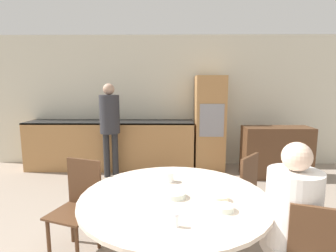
{
  "coord_description": "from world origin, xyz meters",
  "views": [
    {
      "loc": [
        0.07,
        -0.59,
        1.62
      ],
      "look_at": [
        0.03,
        2.75,
        1.1
      ],
      "focal_mm": 28.0,
      "sensor_mm": 36.0,
      "label": 1
    }
  ],
  "objects_px": {
    "cup": "(169,177)",
    "bowl_near": "(224,208)",
    "chair_far_left": "(79,201)",
    "person_standing": "(110,120)",
    "bowl_far": "(220,198)",
    "person_seated": "(294,220)",
    "chair_far_right": "(240,190)",
    "bowl_centre": "(175,195)",
    "dining_table": "(174,216)",
    "oven_unit": "(209,123)",
    "sideboard": "(276,152)"
  },
  "relations": [
    {
      "from": "chair_far_right",
      "to": "chair_far_left",
      "type": "bearing_deg",
      "value": -39.84
    },
    {
      "from": "person_seated",
      "to": "bowl_near",
      "type": "xyz_separation_m",
      "value": [
        -0.46,
        0.06,
        0.06
      ]
    },
    {
      "from": "chair_far_right",
      "to": "person_standing",
      "type": "height_order",
      "value": "person_standing"
    },
    {
      "from": "chair_far_left",
      "to": "chair_far_right",
      "type": "distance_m",
      "value": 1.67
    },
    {
      "from": "person_standing",
      "to": "chair_far_right",
      "type": "bearing_deg",
      "value": -44.75
    },
    {
      "from": "oven_unit",
      "to": "bowl_centre",
      "type": "relative_size",
      "value": 11.2
    },
    {
      "from": "sideboard",
      "to": "person_seated",
      "type": "height_order",
      "value": "person_seated"
    },
    {
      "from": "bowl_near",
      "to": "bowl_centre",
      "type": "relative_size",
      "value": 0.83
    },
    {
      "from": "chair_far_right",
      "to": "bowl_near",
      "type": "xyz_separation_m",
      "value": [
        -0.37,
        -0.97,
        0.27
      ]
    },
    {
      "from": "bowl_centre",
      "to": "person_seated",
      "type": "bearing_deg",
      "value": -18.74
    },
    {
      "from": "sideboard",
      "to": "person_seated",
      "type": "xyz_separation_m",
      "value": [
        -1.02,
        -2.86,
        0.26
      ]
    },
    {
      "from": "cup",
      "to": "bowl_near",
      "type": "xyz_separation_m",
      "value": [
        0.39,
        -0.55,
        -0.02
      ]
    },
    {
      "from": "chair_far_left",
      "to": "bowl_near",
      "type": "bearing_deg",
      "value": -8.72
    },
    {
      "from": "dining_table",
      "to": "bowl_far",
      "type": "relative_size",
      "value": 11.03
    },
    {
      "from": "person_standing",
      "to": "bowl_far",
      "type": "bearing_deg",
      "value": -61.07
    },
    {
      "from": "sideboard",
      "to": "person_standing",
      "type": "xyz_separation_m",
      "value": [
        -2.92,
        -0.04,
        0.57
      ]
    },
    {
      "from": "cup",
      "to": "bowl_near",
      "type": "distance_m",
      "value": 0.68
    },
    {
      "from": "chair_far_right",
      "to": "dining_table",
      "type": "bearing_deg",
      "value": -5.24
    },
    {
      "from": "person_standing",
      "to": "bowl_near",
      "type": "height_order",
      "value": "person_standing"
    },
    {
      "from": "dining_table",
      "to": "chair_far_left",
      "type": "bearing_deg",
      "value": 155.58
    },
    {
      "from": "bowl_far",
      "to": "person_seated",
      "type": "bearing_deg",
      "value": -25.25
    },
    {
      "from": "dining_table",
      "to": "bowl_near",
      "type": "bearing_deg",
      "value": -36.13
    },
    {
      "from": "person_standing",
      "to": "bowl_centre",
      "type": "height_order",
      "value": "person_standing"
    },
    {
      "from": "chair_far_right",
      "to": "bowl_centre",
      "type": "xyz_separation_m",
      "value": [
        -0.71,
        -0.75,
        0.27
      ]
    },
    {
      "from": "chair_far_right",
      "to": "bowl_far",
      "type": "bearing_deg",
      "value": 15.0
    },
    {
      "from": "chair_far_right",
      "to": "bowl_near",
      "type": "relative_size",
      "value": 6.73
    },
    {
      "from": "chair_far_left",
      "to": "chair_far_right",
      "type": "relative_size",
      "value": 1.0
    },
    {
      "from": "cup",
      "to": "bowl_far",
      "type": "distance_m",
      "value": 0.55
    },
    {
      "from": "chair_far_left",
      "to": "person_standing",
      "type": "bearing_deg",
      "value": 113.82
    },
    {
      "from": "chair_far_right",
      "to": "cup",
      "type": "bearing_deg",
      "value": -21.53
    },
    {
      "from": "bowl_near",
      "to": "bowl_far",
      "type": "height_order",
      "value": "same"
    },
    {
      "from": "bowl_centre",
      "to": "chair_far_right",
      "type": "bearing_deg",
      "value": 46.62
    },
    {
      "from": "oven_unit",
      "to": "chair_far_right",
      "type": "height_order",
      "value": "oven_unit"
    },
    {
      "from": "oven_unit",
      "to": "bowl_near",
      "type": "relative_size",
      "value": 13.49
    },
    {
      "from": "bowl_far",
      "to": "oven_unit",
      "type": "bearing_deg",
      "value": 83.28
    },
    {
      "from": "chair_far_left",
      "to": "bowl_far",
      "type": "relative_size",
      "value": 6.61
    },
    {
      "from": "person_seated",
      "to": "bowl_far",
      "type": "distance_m",
      "value": 0.52
    },
    {
      "from": "chair_far_left",
      "to": "person_seated",
      "type": "distance_m",
      "value": 1.89
    },
    {
      "from": "person_standing",
      "to": "person_seated",
      "type": "bearing_deg",
      "value": -56.0
    },
    {
      "from": "oven_unit",
      "to": "chair_far_left",
      "type": "distance_m",
      "value": 3.1
    },
    {
      "from": "chair_far_right",
      "to": "person_seated",
      "type": "height_order",
      "value": "person_seated"
    },
    {
      "from": "chair_far_right",
      "to": "person_standing",
      "type": "xyz_separation_m",
      "value": [
        -1.81,
        1.8,
        0.52
      ]
    },
    {
      "from": "oven_unit",
      "to": "dining_table",
      "type": "relative_size",
      "value": 1.2
    },
    {
      "from": "oven_unit",
      "to": "chair_far_right",
      "type": "distance_m",
      "value": 2.35
    },
    {
      "from": "person_standing",
      "to": "bowl_far",
      "type": "xyz_separation_m",
      "value": [
        1.44,
        -2.6,
        -0.25
      ]
    },
    {
      "from": "oven_unit",
      "to": "bowl_near",
      "type": "distance_m",
      "value": 3.3
    },
    {
      "from": "person_standing",
      "to": "bowl_near",
      "type": "xyz_separation_m",
      "value": [
        1.44,
        -2.76,
        -0.25
      ]
    },
    {
      "from": "sideboard",
      "to": "chair_far_right",
      "type": "height_order",
      "value": "sideboard"
    },
    {
      "from": "oven_unit",
      "to": "bowl_far",
      "type": "xyz_separation_m",
      "value": [
        -0.37,
        -3.12,
        -0.13
      ]
    },
    {
      "from": "bowl_centre",
      "to": "bowl_far",
      "type": "relative_size",
      "value": 1.18
    }
  ]
}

